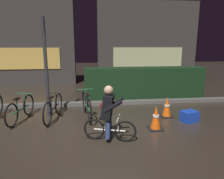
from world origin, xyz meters
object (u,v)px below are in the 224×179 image
at_px(parked_bike_center_left, 53,108).
at_px(traffic_cone_far, 167,107).
at_px(street_post, 46,69).
at_px(blue_crate, 189,116).
at_px(cyclist, 109,113).
at_px(parked_bike_center_right, 87,105).
at_px(parked_bike_left_mid, 21,109).
at_px(traffic_cone_near, 156,118).

distance_m(parked_bike_center_left, traffic_cone_far, 3.30).
bearing_deg(traffic_cone_far, street_post, 172.85).
xyz_separation_m(parked_bike_center_left, blue_crate, (3.77, -0.61, -0.19)).
height_order(traffic_cone_far, cyclist, cyclist).
distance_m(parked_bike_center_right, blue_crate, 2.92).
xyz_separation_m(parked_bike_left_mid, cyclist, (2.33, -1.47, 0.30)).
distance_m(parked_bike_center_right, cyclist, 1.64).
xyz_separation_m(street_post, blue_crate, (3.96, -0.90, -1.27)).
bearing_deg(parked_bike_left_mid, traffic_cone_near, -95.73).
xyz_separation_m(parked_bike_center_left, cyclist, (1.44, -1.47, 0.29)).
relative_size(blue_crate, cyclist, 0.35).
bearing_deg(blue_crate, traffic_cone_near, -159.93).
xyz_separation_m(parked_bike_center_left, traffic_cone_far, (3.30, -0.15, -0.05)).
bearing_deg(parked_bike_center_right, traffic_cone_near, -130.74).
bearing_deg(street_post, traffic_cone_far, -7.15).
bearing_deg(traffic_cone_near, street_post, 155.56).
distance_m(parked_bike_left_mid, blue_crate, 4.71).
relative_size(parked_bike_center_right, traffic_cone_far, 2.84).
xyz_separation_m(street_post, parked_bike_center_left, (0.19, -0.29, -1.08)).
relative_size(street_post, blue_crate, 6.46).
distance_m(parked_bike_left_mid, parked_bike_center_left, 0.89).
distance_m(parked_bike_center_left, cyclist, 2.07).
xyz_separation_m(street_post, parked_bike_center_right, (1.13, -0.22, -1.06)).
height_order(parked_bike_center_left, parked_bike_center_right, parked_bike_center_right).
height_order(parked_bike_center_right, blue_crate, parked_bike_center_right).
distance_m(traffic_cone_far, cyclist, 2.31).
bearing_deg(cyclist, parked_bike_center_left, 150.39).
height_order(parked_bike_left_mid, blue_crate, parked_bike_left_mid).
relative_size(parked_bike_center_left, traffic_cone_far, 2.66).
bearing_deg(blue_crate, parked_bike_left_mid, 172.55).
bearing_deg(parked_bike_center_right, street_post, 70.25).
bearing_deg(cyclist, street_post, 148.71).
relative_size(traffic_cone_far, cyclist, 0.48).
distance_m(parked_bike_center_left, parked_bike_center_right, 0.94).
bearing_deg(traffic_cone_far, parked_bike_center_right, 174.70).
relative_size(traffic_cone_near, cyclist, 0.49).
bearing_deg(traffic_cone_far, parked_bike_center_left, 177.45).
relative_size(parked_bike_center_right, traffic_cone_near, 2.78).
bearing_deg(blue_crate, parked_bike_center_left, 170.81).
relative_size(street_post, traffic_cone_near, 4.63).
distance_m(blue_crate, cyclist, 2.53).
height_order(street_post, parked_bike_left_mid, street_post).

